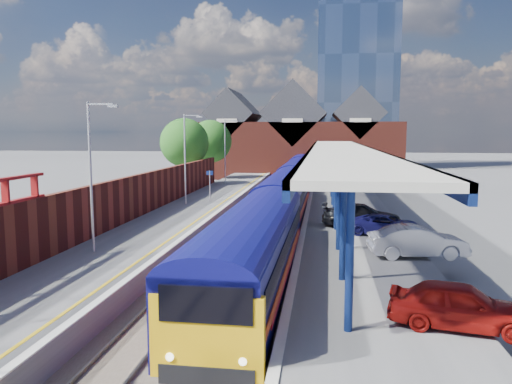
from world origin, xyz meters
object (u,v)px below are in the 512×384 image
at_px(parked_car_red, 460,305).
at_px(lamp_post_c, 187,153).
at_px(train, 292,183).
at_px(parked_car_blue, 386,225).
at_px(lamp_post_d, 226,147).
at_px(platform_sign, 210,180).
at_px(parked_car_silver, 417,242).
at_px(lamp_post_b, 93,168).
at_px(parked_car_dark, 361,215).

bearing_deg(parked_car_red, lamp_post_c, 43.79).
height_order(train, parked_car_blue, train).
distance_m(lamp_post_d, platform_sign, 14.25).
bearing_deg(parked_car_red, parked_car_blue, 13.97).
distance_m(parked_car_silver, parked_car_blue, 4.91).
xyz_separation_m(lamp_post_b, lamp_post_c, (0.00, 16.00, 0.00)).
xyz_separation_m(platform_sign, parked_car_silver, (13.50, -17.02, -0.98)).
height_order(lamp_post_d, parked_car_dark, lamp_post_d).
bearing_deg(parked_car_dark, parked_car_red, -171.63).
xyz_separation_m(lamp_post_d, parked_car_silver, (14.86, -31.02, -3.28)).
height_order(train, parked_car_silver, train).
relative_size(parked_car_dark, parked_car_blue, 1.17).
bearing_deg(parked_car_dark, platform_sign, 51.62).
bearing_deg(lamp_post_c, lamp_post_d, 90.00).
relative_size(parked_car_red, parked_car_blue, 0.99).
xyz_separation_m(platform_sign, parked_car_blue, (12.71, -12.17, -1.13)).
bearing_deg(parked_car_dark, lamp_post_c, 60.77).
relative_size(train, parked_car_silver, 15.23).
bearing_deg(train, parked_car_dark, -70.24).
xyz_separation_m(train, parked_car_red, (6.70, -29.49, -0.44)).
bearing_deg(parked_car_blue, platform_sign, 58.47).
height_order(lamp_post_d, parked_car_blue, lamp_post_d).
bearing_deg(parked_car_blue, parked_car_red, -165.65).
height_order(lamp_post_c, parked_car_blue, lamp_post_c).
bearing_deg(train, parked_car_blue, -69.14).
distance_m(train, parked_car_dark, 14.91).
height_order(lamp_post_c, parked_car_dark, lamp_post_c).
relative_size(lamp_post_c, parked_car_red, 1.75).
distance_m(train, parked_car_red, 30.25).
xyz_separation_m(lamp_post_b, platform_sign, (1.36, 18.00, -2.30)).
xyz_separation_m(train, lamp_post_d, (-7.86, 9.87, 2.87)).
xyz_separation_m(platform_sign, parked_car_dark, (11.53, -9.89, -1.01)).
xyz_separation_m(lamp_post_b, parked_car_blue, (14.07, 5.83, -3.43)).
xyz_separation_m(lamp_post_c, platform_sign, (1.36, 2.00, -2.30)).
xyz_separation_m(train, lamp_post_c, (-7.86, -6.13, 2.87)).
relative_size(platform_sign, parked_car_dark, 0.53).
bearing_deg(lamp_post_b, parked_car_dark, 32.16).
height_order(parked_car_red, parked_car_dark, parked_car_dark).
bearing_deg(lamp_post_c, parked_car_blue, -35.87).
bearing_deg(lamp_post_d, lamp_post_c, -90.00).
distance_m(lamp_post_b, parked_car_red, 16.64).
distance_m(lamp_post_c, platform_sign, 3.34).
bearing_deg(train, lamp_post_d, 128.53).
relative_size(lamp_post_b, platform_sign, 2.80).
xyz_separation_m(lamp_post_c, parked_car_red, (14.56, -23.36, -3.31)).
relative_size(lamp_post_b, lamp_post_c, 1.00).
relative_size(parked_car_silver, parked_car_dark, 0.92).
bearing_deg(lamp_post_d, lamp_post_b, -90.00).
xyz_separation_m(lamp_post_b, parked_car_dark, (12.89, 8.11, -3.31)).
relative_size(parked_car_red, parked_car_silver, 0.92).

